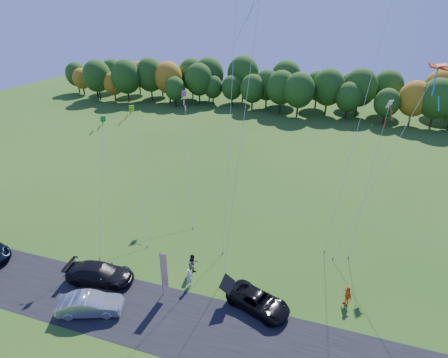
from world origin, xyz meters
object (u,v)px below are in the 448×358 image
(silver_sedan, at_px, (90,304))
(person_east, at_px, (347,295))
(black_suv, at_px, (258,301))
(feather_flag, at_px, (163,270))

(silver_sedan, height_order, person_east, person_east)
(person_east, bearing_deg, silver_sedan, -103.00)
(black_suv, distance_m, silver_sedan, 12.60)
(silver_sedan, bearing_deg, black_suv, -91.25)
(silver_sedan, bearing_deg, person_east, -90.61)
(person_east, bearing_deg, black_suv, -101.82)
(silver_sedan, relative_size, person_east, 2.78)
(person_east, distance_m, feather_flag, 14.22)
(silver_sedan, xyz_separation_m, person_east, (18.26, 6.72, 0.07))
(black_suv, height_order, feather_flag, feather_flag)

